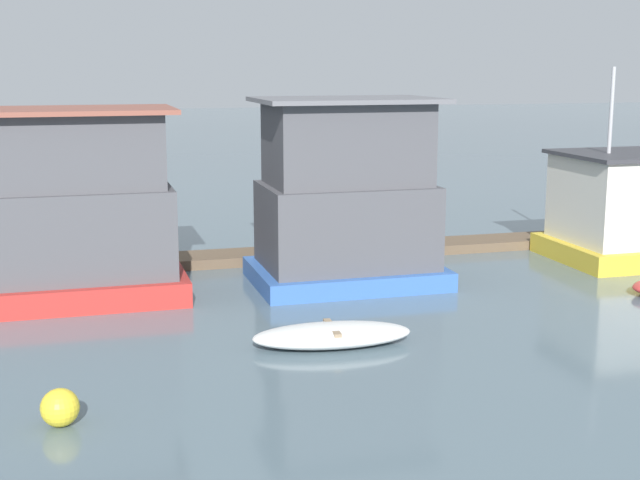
# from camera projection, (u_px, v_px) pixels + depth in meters

# --- Properties ---
(ground_plane) EXTENTS (200.00, 200.00, 0.00)m
(ground_plane) POSITION_uv_depth(u_px,v_px,m) (310.00, 282.00, 25.13)
(ground_plane) COLOR slate
(dock_walkway) EXTENTS (33.80, 1.54, 0.30)m
(dock_walkway) POSITION_uv_depth(u_px,v_px,m) (285.00, 255.00, 27.98)
(dock_walkway) COLOR brown
(dock_walkway) RESTS_ON ground_plane
(houseboat_red) EXTENTS (7.15, 3.71, 4.95)m
(houseboat_red) POSITION_uv_depth(u_px,v_px,m) (41.00, 213.00, 22.79)
(houseboat_red) COLOR red
(houseboat_red) RESTS_ON ground_plane
(houseboat_blue) EXTENTS (5.17, 3.73, 5.15)m
(houseboat_blue) POSITION_uv_depth(u_px,v_px,m) (346.00, 199.00, 24.59)
(houseboat_blue) COLOR #3866B7
(houseboat_blue) RESTS_ON ground_plane
(houseboat_yellow) EXTENTS (5.32, 4.00, 5.96)m
(houseboat_yellow) POSITION_uv_depth(u_px,v_px,m) (640.00, 208.00, 27.84)
(houseboat_yellow) COLOR gold
(houseboat_yellow) RESTS_ON ground_plane
(dinghy_white) EXTENTS (3.62, 1.73, 0.46)m
(dinghy_white) POSITION_uv_depth(u_px,v_px,m) (332.00, 335.00, 19.45)
(dinghy_white) COLOR white
(dinghy_white) RESTS_ON ground_plane
(buoy_yellow) EXTENTS (0.66, 0.66, 0.66)m
(buoy_yellow) POSITION_uv_depth(u_px,v_px,m) (60.00, 408.00, 15.09)
(buoy_yellow) COLOR yellow
(buoy_yellow) RESTS_ON ground_plane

